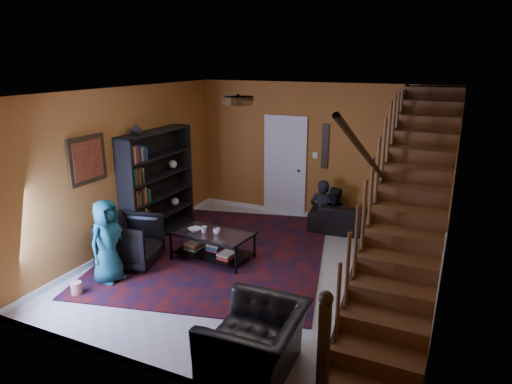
% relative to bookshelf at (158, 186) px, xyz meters
% --- Properties ---
extents(floor, '(5.50, 5.50, 0.00)m').
position_rel_bookshelf_xyz_m(floor, '(2.40, -0.60, -0.96)').
color(floor, beige).
rests_on(floor, ground).
extents(room, '(5.50, 5.50, 5.50)m').
position_rel_bookshelf_xyz_m(room, '(1.07, 0.73, -0.91)').
color(room, '#A35924').
rests_on(room, ground).
extents(staircase, '(0.95, 5.02, 3.18)m').
position_rel_bookshelf_xyz_m(staircase, '(4.53, -0.60, 0.43)').
color(staircase, brown).
rests_on(staircase, floor).
extents(bookshelf, '(0.35, 1.80, 2.00)m').
position_rel_bookshelf_xyz_m(bookshelf, '(0.00, 0.00, 0.00)').
color(bookshelf, black).
rests_on(bookshelf, floor).
extents(door, '(0.82, 0.05, 2.05)m').
position_rel_bookshelf_xyz_m(door, '(1.70, 2.12, 0.06)').
color(door, silver).
rests_on(door, floor).
extents(framed_picture, '(0.04, 0.74, 0.74)m').
position_rel_bookshelf_xyz_m(framed_picture, '(-0.17, -1.50, 0.79)').
color(framed_picture, maroon).
rests_on(framed_picture, room).
extents(wall_hanging, '(0.14, 0.03, 0.90)m').
position_rel_bookshelf_xyz_m(wall_hanging, '(2.55, 2.13, 0.59)').
color(wall_hanging, black).
rests_on(wall_hanging, room).
extents(ceiling_fixture, '(0.40, 0.40, 0.10)m').
position_rel_bookshelf_xyz_m(ceiling_fixture, '(2.40, -1.40, 1.78)').
color(ceiling_fixture, '#3F2814').
rests_on(ceiling_fixture, room).
extents(rug, '(4.48, 4.86, 0.02)m').
position_rel_bookshelf_xyz_m(rug, '(1.38, -0.26, -0.95)').
color(rug, '#4D100D').
rests_on(rug, floor).
extents(sofa, '(1.93, 0.94, 0.54)m').
position_rel_bookshelf_xyz_m(sofa, '(3.39, 1.70, -0.69)').
color(sofa, black).
rests_on(sofa, floor).
extents(armchair_left, '(1.06, 1.04, 0.80)m').
position_rel_bookshelf_xyz_m(armchair_left, '(0.35, -1.27, -0.57)').
color(armchair_left, black).
rests_on(armchair_left, floor).
extents(armchair_right, '(1.00, 1.13, 0.72)m').
position_rel_bookshelf_xyz_m(armchair_right, '(3.32, -2.85, -0.61)').
color(armchair_right, black).
rests_on(armchair_right, floor).
extents(person_adult_a, '(0.53, 0.36, 1.41)m').
position_rel_bookshelf_xyz_m(person_adult_a, '(2.66, 1.75, -0.71)').
color(person_adult_a, black).
rests_on(person_adult_a, sofa).
extents(person_adult_b, '(0.66, 0.54, 1.29)m').
position_rel_bookshelf_xyz_m(person_adult_b, '(2.89, 1.75, -0.77)').
color(person_adult_b, black).
rests_on(person_adult_b, sofa).
extents(person_child, '(0.46, 0.66, 1.29)m').
position_rel_bookshelf_xyz_m(person_child, '(0.45, -1.89, -0.32)').
color(person_child, '#1B566A').
rests_on(person_child, armchair_left).
extents(coffee_table, '(1.34, 0.86, 0.48)m').
position_rel_bookshelf_xyz_m(coffee_table, '(1.49, -0.57, -0.68)').
color(coffee_table, black).
rests_on(coffee_table, floor).
extents(cup_a, '(0.15, 0.15, 0.09)m').
position_rel_bookshelf_xyz_m(cup_a, '(1.57, -0.59, -0.43)').
color(cup_a, '#999999').
rests_on(cup_a, coffee_table).
extents(cup_b, '(0.12, 0.12, 0.10)m').
position_rel_bookshelf_xyz_m(cup_b, '(1.35, -0.62, -0.43)').
color(cup_b, '#999999').
rests_on(cup_b, coffee_table).
extents(bowl, '(0.28, 0.28, 0.05)m').
position_rel_bookshelf_xyz_m(bowl, '(1.18, -0.63, -0.45)').
color(bowl, '#999999').
rests_on(bowl, coffee_table).
extents(vase, '(0.18, 0.18, 0.19)m').
position_rel_bookshelf_xyz_m(vase, '(-0.00, -0.50, 1.13)').
color(vase, '#999999').
rests_on(vase, bookshelf).
extents(popcorn_bucket, '(0.19, 0.19, 0.18)m').
position_rel_bookshelf_xyz_m(popcorn_bucket, '(0.30, -2.42, -0.86)').
color(popcorn_bucket, red).
rests_on(popcorn_bucket, rug).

